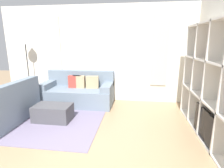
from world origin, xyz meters
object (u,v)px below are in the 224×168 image
object	(u,v)px
ottoman	(53,113)
couch_main	(78,92)
shelving_unit	(218,83)
floor_lamp	(25,45)

from	to	relation	value
ottoman	couch_main	bearing A→B (deg)	80.02
shelving_unit	ottoman	world-z (taller)	shelving_unit
couch_main	floor_lamp	size ratio (longest dim) A/B	1.02
couch_main	ottoman	size ratio (longest dim) A/B	2.43
shelving_unit	couch_main	xyz separation A→B (m)	(-2.98, 1.37, -0.67)
couch_main	floor_lamp	distance (m)	2.03
shelving_unit	ottoman	xyz separation A→B (m)	(-3.18, 0.23, -0.82)
shelving_unit	floor_lamp	bearing A→B (deg)	161.05
floor_lamp	ottoman	bearing A→B (deg)	-44.31
couch_main	floor_lamp	bearing A→B (deg)	173.33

